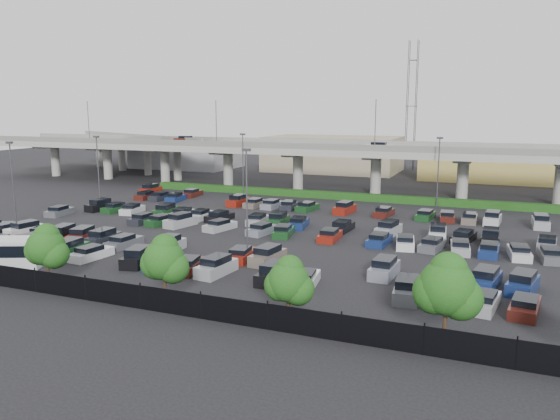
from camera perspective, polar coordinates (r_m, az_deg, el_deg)
name	(u,v)px	position (r m, az deg, el deg)	size (l,w,h in m)	color
ground	(276,230)	(65.49, -0.42, -2.10)	(280.00, 280.00, 0.00)	black
overpass	(346,153)	(94.62, 6.93, 5.98)	(150.00, 13.00, 15.80)	gray
on_ramp	(135,143)	(127.83, -14.87, 6.81)	(50.93, 30.13, 8.80)	gray
hedge	(335,195)	(88.60, 5.78, 1.52)	(66.00, 1.60, 1.10)	#113910
fence	(129,295)	(41.76, -15.53, -8.58)	(70.00, 0.10, 2.00)	black
tree_row	(148,257)	(41.69, -13.65, -4.76)	(65.07, 3.66, 5.94)	#332316
parked_cars	(252,230)	(62.68, -2.98, -2.11)	(62.80, 41.59, 1.67)	gray
light_poles	(251,175)	(67.89, -3.00, 3.67)	(66.90, 48.38, 10.30)	#454549
distant_buildings	(440,159)	(121.91, 16.37, 5.11)	(138.00, 24.00, 9.00)	gray
comm_tower	(412,103)	(134.61, 13.58, 10.77)	(2.40, 2.40, 30.00)	#454549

